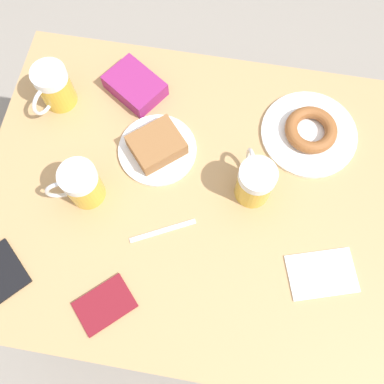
# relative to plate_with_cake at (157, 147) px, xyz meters

# --- Properties ---
(ground_plane) EXTENTS (8.00, 8.00, 0.00)m
(ground_plane) POSITION_rel_plate_with_cake_xyz_m (0.10, 0.11, -0.73)
(ground_plane) COLOR gray
(table) EXTENTS (0.84, 1.06, 0.71)m
(table) POSITION_rel_plate_with_cake_xyz_m (0.10, 0.11, -0.08)
(table) COLOR tan
(table) RESTS_ON ground_plane
(plate_with_cake) EXTENTS (0.20, 0.20, 0.05)m
(plate_with_cake) POSITION_rel_plate_with_cake_xyz_m (0.00, 0.00, 0.00)
(plate_with_cake) COLOR white
(plate_with_cake) RESTS_ON table
(plate_with_donut) EXTENTS (0.25, 0.25, 0.04)m
(plate_with_donut) POSITION_rel_plate_with_cake_xyz_m (-0.11, 0.38, -0.01)
(plate_with_donut) COLOR white
(plate_with_donut) RESTS_ON table
(beer_mug_left) EXTENTS (0.09, 0.13, 0.12)m
(beer_mug_left) POSITION_rel_plate_with_cake_xyz_m (0.15, -0.15, 0.04)
(beer_mug_left) COLOR gold
(beer_mug_left) RESTS_ON table
(beer_mug_center) EXTENTS (0.13, 0.09, 0.12)m
(beer_mug_center) POSITION_rel_plate_with_cake_xyz_m (-0.10, -0.29, 0.04)
(beer_mug_center) COLOR gold
(beer_mug_center) RESTS_ON table
(beer_mug_right) EXTENTS (0.13, 0.09, 0.12)m
(beer_mug_right) POSITION_rel_plate_with_cake_xyz_m (0.07, 0.25, 0.04)
(beer_mug_right) COLOR gold
(beer_mug_right) RESTS_ON table
(napkin_folded) EXTENTS (0.15, 0.18, 0.00)m
(napkin_folded) POSITION_rel_plate_with_cake_xyz_m (0.25, 0.44, -0.02)
(napkin_folded) COLOR white
(napkin_folded) RESTS_ON table
(fork) EXTENTS (0.09, 0.15, 0.00)m
(fork) POSITION_rel_plate_with_cake_xyz_m (0.21, 0.06, -0.02)
(fork) COLOR silver
(fork) RESTS_ON table
(passport_near_edge) EXTENTS (0.15, 0.15, 0.01)m
(passport_near_edge) POSITION_rel_plate_with_cake_xyz_m (0.37, -0.29, -0.02)
(passport_near_edge) COLOR black
(passport_near_edge) RESTS_ON table
(passport_far_edge) EXTENTS (0.15, 0.15, 0.01)m
(passport_far_edge) POSITION_rel_plate_with_cake_xyz_m (0.40, -0.04, -0.02)
(passport_far_edge) COLOR maroon
(passport_far_edge) RESTS_ON table
(blue_pouch) EXTENTS (0.17, 0.18, 0.05)m
(blue_pouch) POSITION_rel_plate_with_cake_xyz_m (-0.17, -0.09, 0.00)
(blue_pouch) COLOR #8C2366
(blue_pouch) RESTS_ON table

